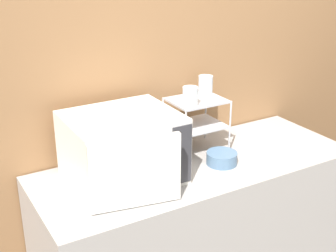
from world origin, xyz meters
TOP-DOWN VIEW (x-y plane):
  - wall_back at (0.00, 0.70)m, footprint 8.00×0.06m
  - counter at (0.00, 0.33)m, footprint 1.74×0.66m
  - microwave at (-0.41, 0.36)m, footprint 0.53×0.54m
  - dish_rack at (0.09, 0.48)m, footprint 0.30×0.24m
  - glass_front_left at (-0.00, 0.41)m, footprint 0.08×0.08m
  - glass_back_right at (0.19, 0.54)m, footprint 0.08×0.08m
  - bowl at (0.11, 0.26)m, footprint 0.16×0.16m

SIDE VIEW (x-z plane):
  - counter at x=0.00m, z-range 0.00..0.89m
  - bowl at x=0.11m, z-range 0.89..0.95m
  - microwave at x=-0.41m, z-range 0.89..1.23m
  - dish_rack at x=0.09m, z-range 0.96..1.26m
  - glass_front_left at x=0.00m, z-range 1.19..1.29m
  - glass_back_right at x=0.19m, z-range 1.19..1.29m
  - wall_back at x=0.00m, z-range 0.00..2.60m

